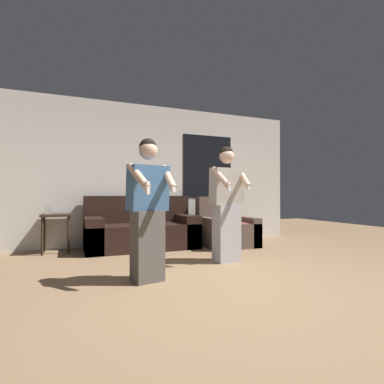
# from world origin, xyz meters

# --- Properties ---
(ground_plane) EXTENTS (14.00, 14.00, 0.00)m
(ground_plane) POSITION_xyz_m (0.00, 0.00, 0.00)
(ground_plane) COLOR #846647
(wall_back) EXTENTS (6.00, 0.07, 2.70)m
(wall_back) POSITION_xyz_m (0.02, 3.15, 1.35)
(wall_back) COLOR silver
(wall_back) RESTS_ON ground_plane
(couch) EXTENTS (1.93, 0.87, 0.93)m
(couch) POSITION_xyz_m (-0.38, 2.69, 0.32)
(couch) COLOR black
(couch) RESTS_ON ground_plane
(armchair) EXTENTS (0.91, 0.92, 0.92)m
(armchair) POSITION_xyz_m (1.17, 2.40, 0.30)
(armchair) COLOR brown
(armchair) RESTS_ON ground_plane
(side_table) EXTENTS (0.46, 0.48, 0.79)m
(side_table) POSITION_xyz_m (-1.77, 2.86, 0.53)
(side_table) COLOR #332319
(side_table) RESTS_ON ground_plane
(person_left) EXTENTS (0.49, 0.53, 1.58)m
(person_left) POSITION_xyz_m (-0.76, 0.66, 0.79)
(person_left) COLOR #56514C
(person_left) RESTS_ON ground_plane
(person_right) EXTENTS (0.52, 0.48, 1.65)m
(person_right) POSITION_xyz_m (0.52, 1.19, 0.82)
(person_right) COLOR #B2B2B7
(person_right) RESTS_ON ground_plane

